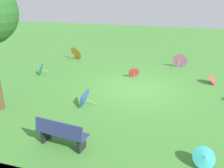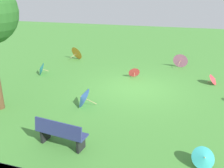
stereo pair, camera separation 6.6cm
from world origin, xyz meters
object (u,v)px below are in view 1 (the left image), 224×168
at_px(parasol_teal_0, 40,69).
at_px(parasol_red_1, 214,79).
at_px(parasol_red_0, 134,72).
at_px(parasol_pink_0, 180,60).
at_px(parasol_blue_0, 83,97).
at_px(parasol_teal_2, 205,157).
at_px(park_bench, 61,133).
at_px(parasol_orange_0, 77,53).

height_order(parasol_teal_0, parasol_red_1, parasol_teal_0).
height_order(parasol_red_0, parasol_pink_0, parasol_pink_0).
relative_size(parasol_pink_0, parasol_red_1, 1.35).
relative_size(parasol_teal_0, parasol_blue_0, 0.80).
bearing_deg(parasol_blue_0, parasol_teal_2, 149.66).
height_order(parasol_teal_0, parasol_pink_0, parasol_pink_0).
xyz_separation_m(park_bench, parasol_teal_0, (4.02, -5.77, -0.12)).
bearing_deg(parasol_orange_0, parasol_red_0, 149.82).
xyz_separation_m(park_bench, parasol_blue_0, (0.38, -2.73, -0.06)).
relative_size(parasol_pink_0, parasol_orange_0, 0.91).
bearing_deg(park_bench, parasol_red_0, -98.08).
xyz_separation_m(parasol_red_0, parasol_orange_0, (4.27, -2.48, 0.15)).
height_order(parasol_red_0, parasol_blue_0, parasol_blue_0).
relative_size(parasol_red_0, parasol_orange_0, 0.67).
height_order(parasol_orange_0, parasol_blue_0, parasol_orange_0).
bearing_deg(parasol_teal_2, park_bench, 1.59).
bearing_deg(parasol_red_0, parasol_blue_0, 71.52).
bearing_deg(parasol_red_0, parasol_red_1, -179.76).
xyz_separation_m(parasol_pink_0, parasol_orange_0, (6.62, -0.02, -0.00)).
relative_size(parasol_teal_0, parasol_orange_0, 0.79).
xyz_separation_m(parasol_red_0, parasol_teal_2, (-3.13, 6.63, 0.03)).
height_order(parasol_pink_0, parasol_red_1, parasol_pink_0).
xyz_separation_m(parasol_orange_0, parasol_red_1, (-8.28, 2.47, -0.18)).
bearing_deg(parasol_teal_0, parasol_red_0, -169.03).
xyz_separation_m(parasol_teal_0, parasol_orange_0, (-0.71, -3.45, 0.10)).
distance_m(parasol_teal_2, parasol_blue_0, 5.18).
height_order(parasol_red_0, parasol_teal_2, parasol_teal_2).
xyz_separation_m(parasol_pink_0, parasol_blue_0, (3.69, 6.47, -0.04)).
distance_m(parasol_red_0, parasol_red_1, 4.01).
bearing_deg(parasol_teal_2, parasol_red_0, -64.72).
bearing_deg(parasol_orange_0, parasol_blue_0, 114.28).
bearing_deg(parasol_pink_0, park_bench, 70.22).
bearing_deg(parasol_red_1, parasol_teal_2, 82.48).
xyz_separation_m(park_bench, parasol_red_0, (-0.96, -6.74, -0.17)).
height_order(parasol_pink_0, parasol_blue_0, parasol_pink_0).
relative_size(parasol_teal_2, parasol_pink_0, 0.81).
height_order(park_bench, parasol_orange_0, park_bench).
bearing_deg(parasol_pink_0, parasol_orange_0, -0.16).
distance_m(parasol_teal_0, parasol_blue_0, 4.75).
height_order(park_bench, parasol_teal_2, park_bench).
bearing_deg(parasol_pink_0, parasol_red_0, 46.32).
distance_m(parasol_red_0, parasol_orange_0, 4.94).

